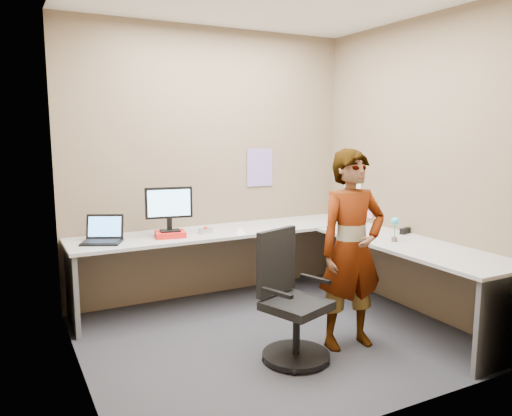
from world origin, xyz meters
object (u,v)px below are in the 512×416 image
office_chair (291,308)px  person (352,250)px  desk (295,252)px  monitor (169,205)px

office_chair → person: person is taller
desk → monitor: monitor is taller
desk → monitor: size_ratio=7.03×
office_chair → person: (0.54, -0.02, 0.39)m
desk → office_chair: bearing=-123.6°
desk → person: bearing=-88.2°
office_chair → person: size_ratio=0.61×
monitor → desk: bearing=-17.8°
desk → office_chair: (-0.51, -0.77, -0.20)m
office_chair → person: bearing=-21.5°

